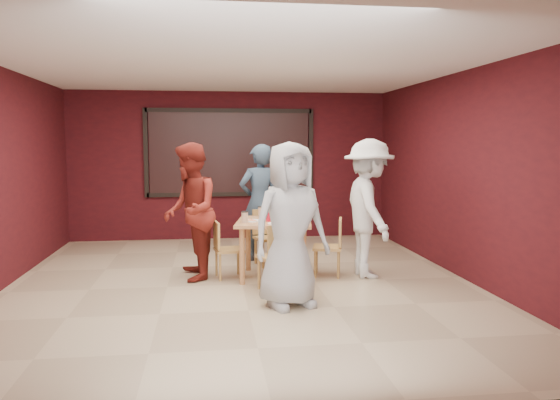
{
  "coord_description": "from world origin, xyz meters",
  "views": [
    {
      "loc": [
        -0.43,
        -6.95,
        1.84
      ],
      "look_at": [
        0.54,
        0.32,
        1.07
      ],
      "focal_mm": 35.0,
      "sensor_mm": 36.0,
      "label": 1
    }
  ],
  "objects": [
    {
      "name": "diner_back",
      "position": [
        0.38,
        1.5,
        0.91
      ],
      "size": [
        0.75,
        0.59,
        1.82
      ],
      "primitive_type": "imported",
      "rotation": [
        0.0,
        0.0,
        3.41
      ],
      "color": "#2F4154",
      "rests_on": "floor"
    },
    {
      "name": "window_blinds",
      "position": [
        0.0,
        3.45,
        1.65
      ],
      "size": [
        3.0,
        0.02,
        1.5
      ],
      "primitive_type": "cube",
      "color": "black"
    },
    {
      "name": "chair_front",
      "position": [
        0.43,
        -0.43,
        0.49
      ],
      "size": [
        0.52,
        0.52,
        0.86
      ],
      "color": "tan",
      "rests_on": "floor"
    },
    {
      "name": "chair_left",
      "position": [
        -0.21,
        0.37,
        0.44
      ],
      "size": [
        0.43,
        0.43,
        0.78
      ],
      "color": "tan",
      "rests_on": "floor"
    },
    {
      "name": "diner_front",
      "position": [
        0.48,
        -1.01,
        0.93
      ],
      "size": [
        1.05,
        0.86,
        1.85
      ],
      "primitive_type": "imported",
      "rotation": [
        0.0,
        0.0,
        0.34
      ],
      "color": "#A5A5A5",
      "rests_on": "floor"
    },
    {
      "name": "diner_left",
      "position": [
        -0.66,
        0.38,
        0.92
      ],
      "size": [
        0.77,
        0.95,
        1.84
      ],
      "primitive_type": "imported",
      "rotation": [
        0.0,
        0.0,
        -1.49
      ],
      "color": "maroon",
      "rests_on": "floor"
    },
    {
      "name": "diner_right",
      "position": [
        1.75,
        0.21,
        0.94
      ],
      "size": [
        0.72,
        1.23,
        1.89
      ],
      "primitive_type": "imported",
      "rotation": [
        0.0,
        0.0,
        1.58
      ],
      "color": "silver",
      "rests_on": "floor"
    },
    {
      "name": "floor",
      "position": [
        0.0,
        0.0,
        0.0
      ],
      "size": [
        7.0,
        7.0,
        0.0
      ],
      "primitive_type": "plane",
      "color": "tan",
      "rests_on": "ground"
    },
    {
      "name": "chair_back",
      "position": [
        0.46,
        1.15,
        0.47
      ],
      "size": [
        0.49,
        0.49,
        0.83
      ],
      "color": "tan",
      "rests_on": "floor"
    },
    {
      "name": "dining_table",
      "position": [
        0.46,
        0.32,
        0.69
      ],
      "size": [
        1.15,
        1.15,
        0.94
      ],
      "color": "tan",
      "rests_on": "floor"
    },
    {
      "name": "chair_right",
      "position": [
        1.27,
        0.3,
        0.45
      ],
      "size": [
        0.47,
        0.47,
        0.8
      ],
      "color": "tan",
      "rests_on": "floor"
    }
  ]
}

